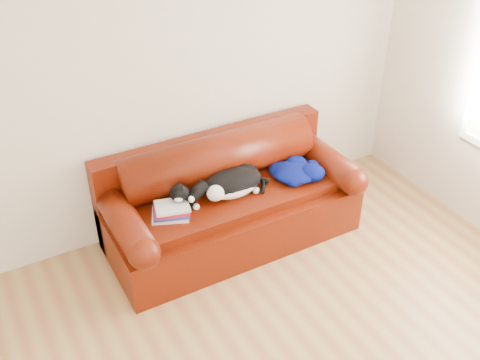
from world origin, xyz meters
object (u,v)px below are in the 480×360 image
(cat, at_px, (232,184))
(blanket, at_px, (296,171))
(book_stack, at_px, (171,211))
(sofa_base, at_px, (232,216))

(cat, distance_m, blanket, 0.60)
(book_stack, xyz_separation_m, blanket, (1.15, -0.02, 0.01))
(book_stack, xyz_separation_m, cat, (0.55, 0.02, 0.05))
(sofa_base, height_order, book_stack, book_stack)
(sofa_base, xyz_separation_m, cat, (-0.02, -0.05, 0.37))
(cat, xyz_separation_m, blanket, (0.60, -0.04, -0.04))
(book_stack, distance_m, blanket, 1.15)
(cat, bearing_deg, blanket, -15.96)
(cat, bearing_deg, sofa_base, 57.48)
(book_stack, bearing_deg, sofa_base, 7.57)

